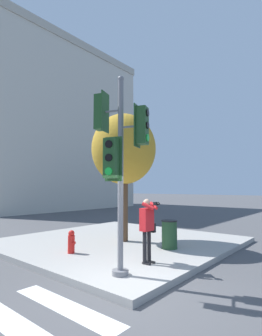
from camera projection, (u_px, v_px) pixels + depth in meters
The scene contains 8 objects.
ground_plane at pixel (129, 294), 5.46m from camera, with size 160.00×160.00×0.00m, color #4C4C4F.
sidewalk_corner at pixel (119, 242), 10.38m from camera, with size 8.00×8.00×0.17m.
traffic_signal_pole at pixel (119, 149), 6.28m from camera, with size 1.06×1.39×4.84m.
person_photographer at pixel (147, 225), 7.22m from camera, with size 0.58×0.54×1.74m.
street_tree at pixel (124, 150), 10.38m from camera, with size 2.54×2.54×4.99m.
fire_hydrant at pixel (71, 242), 8.26m from camera, with size 0.22×0.28×0.71m.
trash_bin at pixel (169, 234), 8.91m from camera, with size 0.55×0.55×0.95m.
building_right at pixel (44, 133), 30.93m from camera, with size 16.97×13.74×17.50m.
Camera 1 is at (-4.32, -3.64, 2.22)m, focal length 28.00 mm.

